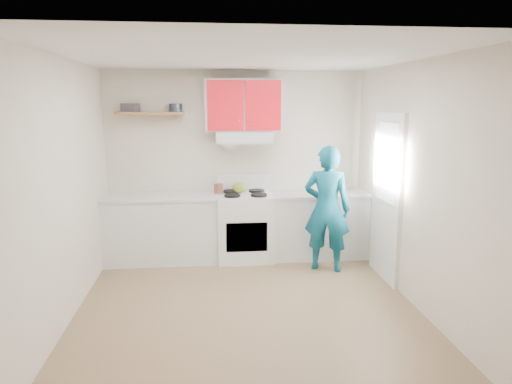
{
  "coord_description": "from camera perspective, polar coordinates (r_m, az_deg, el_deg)",
  "views": [
    {
      "loc": [
        -0.39,
        -4.61,
        2.17
      ],
      "look_at": [
        0.15,
        0.55,
        1.15
      ],
      "focal_mm": 32.3,
      "sensor_mm": 36.0,
      "label": 1
    }
  ],
  "objects": [
    {
      "name": "stove",
      "position": [
        6.43,
        -1.39,
        -4.29
      ],
      "size": [
        0.76,
        0.65,
        0.92
      ],
      "primitive_type": "cube",
      "color": "white",
      "rests_on": "floor"
    },
    {
      "name": "crock",
      "position": [
        6.38,
        -4.64,
        0.31
      ],
      "size": [
        0.17,
        0.17,
        0.15
      ],
      "primitive_type": "cylinder",
      "rotation": [
        0.0,
        0.0,
        0.41
      ],
      "color": "#533224",
      "rests_on": "counter_left"
    },
    {
      "name": "back_wall",
      "position": [
        6.58,
        -2.52,
        3.51
      ],
      "size": [
        3.6,
        0.04,
        2.6
      ],
      "primitive_type": "cube",
      "color": "beige",
      "rests_on": "floor"
    },
    {
      "name": "shelf",
      "position": [
        6.41,
        -12.96,
        9.51
      ],
      "size": [
        0.9,
        0.3,
        0.04
      ],
      "primitive_type": "cube",
      "color": "brown",
      "rests_on": "back_wall"
    },
    {
      "name": "person",
      "position": [
        5.99,
        8.78,
        -2.05
      ],
      "size": [
        0.7,
        0.58,
        1.63
      ],
      "primitive_type": "imported",
      "rotation": [
        0.0,
        0.0,
        2.76
      ],
      "color": "#0C566D",
      "rests_on": "floor"
    },
    {
      "name": "silicone_mat",
      "position": [
        6.67,
        11.0,
        -0.03
      ],
      "size": [
        0.36,
        0.32,
        0.01
      ],
      "primitive_type": "cube",
      "rotation": [
        0.0,
        0.0,
        -0.3
      ],
      "color": "red",
      "rests_on": "counter_right"
    },
    {
      "name": "counter_left",
      "position": [
        6.47,
        -11.55,
        -4.51
      ],
      "size": [
        1.52,
        0.6,
        0.9
      ],
      "primitive_type": "cube",
      "color": "silver",
      "rests_on": "floor"
    },
    {
      "name": "front_wall",
      "position": [
        2.87,
        2.08,
        -6.51
      ],
      "size": [
        3.6,
        0.04,
        2.6
      ],
      "primitive_type": "cube",
      "color": "beige",
      "rests_on": "floor"
    },
    {
      "name": "left_wall",
      "position": [
        4.9,
        -22.61,
        0.03
      ],
      "size": [
        0.04,
        3.8,
        2.6
      ],
      "primitive_type": "cube",
      "color": "beige",
      "rests_on": "floor"
    },
    {
      "name": "ceiling",
      "position": [
        4.64,
        -1.19,
        16.44
      ],
      "size": [
        3.6,
        3.8,
        0.04
      ],
      "primitive_type": "cube",
      "color": "white",
      "rests_on": "floor"
    },
    {
      "name": "door_glass",
      "position": [
        5.77,
        15.87,
        3.53
      ],
      "size": [
        0.01,
        0.55,
        0.95
      ],
      "primitive_type": "cube",
      "color": "white",
      "rests_on": "door"
    },
    {
      "name": "tin",
      "position": [
        6.41,
        -9.9,
        10.26
      ],
      "size": [
        0.2,
        0.2,
        0.11
      ],
      "primitive_type": "cylinder",
      "rotation": [
        0.0,
        0.0,
        -0.16
      ],
      "color": "#333D4C",
      "rests_on": "shelf"
    },
    {
      "name": "range_hood",
      "position": [
        6.32,
        -1.52,
        6.81
      ],
      "size": [
        0.76,
        0.44,
        0.15
      ],
      "primitive_type": "cube",
      "color": "silver",
      "rests_on": "back_wall"
    },
    {
      "name": "books",
      "position": [
        6.45,
        -15.3,
        10.06
      ],
      "size": [
        0.25,
        0.21,
        0.11
      ],
      "primitive_type": "cube",
      "rotation": [
        0.0,
        0.0,
        -0.27
      ],
      "color": "#463F48",
      "rests_on": "shelf"
    },
    {
      "name": "floor",
      "position": [
        5.11,
        -1.07,
        -14.01
      ],
      "size": [
        3.8,
        3.8,
        0.0
      ],
      "primitive_type": "plane",
      "color": "brown",
      "rests_on": "ground"
    },
    {
      "name": "cutting_board",
      "position": [
        6.46,
        5.56,
        -0.19
      ],
      "size": [
        0.29,
        0.23,
        0.02
      ],
      "primitive_type": "cube",
      "rotation": [
        0.0,
        0.0,
        0.11
      ],
      "color": "olive",
      "rests_on": "counter_right"
    },
    {
      "name": "kettle",
      "position": [
        6.42,
        -2.17,
        0.57
      ],
      "size": [
        0.2,
        0.2,
        0.15
      ],
      "primitive_type": "ellipsoid",
      "rotation": [
        0.0,
        0.0,
        0.16
      ],
      "color": "olive",
      "rests_on": "stove"
    },
    {
      "name": "upper_cabinets",
      "position": [
        6.36,
        -1.58,
        10.67
      ],
      "size": [
        1.02,
        0.33,
        0.7
      ],
      "primitive_type": "cube",
      "color": "red",
      "rests_on": "back_wall"
    },
    {
      "name": "counter_right",
      "position": [
        6.62,
        7.63,
        -4.04
      ],
      "size": [
        1.32,
        0.6,
        0.9
      ],
      "primitive_type": "cube",
      "color": "silver",
      "rests_on": "floor"
    },
    {
      "name": "right_wall",
      "position": [
        5.17,
        19.16,
        0.83
      ],
      "size": [
        0.04,
        3.8,
        2.6
      ],
      "primitive_type": "cube",
      "color": "beige",
      "rests_on": "floor"
    },
    {
      "name": "door",
      "position": [
        5.84,
        15.9,
        -0.6
      ],
      "size": [
        0.05,
        0.85,
        2.05
      ],
      "primitive_type": "cube",
      "color": "white",
      "rests_on": "floor"
    }
  ]
}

